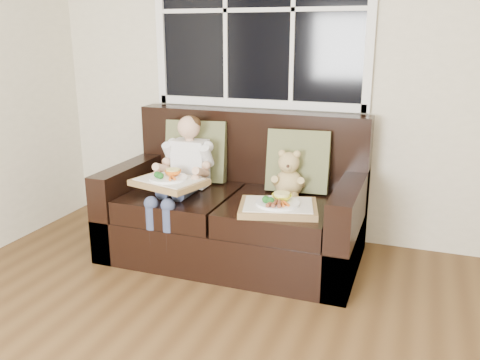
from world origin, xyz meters
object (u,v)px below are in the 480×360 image
at_px(tray_left, 169,181).
at_px(loveseat, 237,210).
at_px(tray_right, 278,206).
at_px(teddy_bear, 288,178).
at_px(child, 184,166).

bearing_deg(tray_left, loveseat, 56.28).
relative_size(tray_left, tray_right, 0.93).
bearing_deg(tray_right, teddy_bear, 78.59).
bearing_deg(tray_left, child, 100.25).
relative_size(loveseat, tray_right, 3.14).
relative_size(child, tray_right, 1.44).
height_order(child, tray_left, child).
distance_m(teddy_bear, tray_right, 0.31).
xyz_separation_m(tray_left, tray_right, (0.73, 0.02, -0.09)).
distance_m(child, teddy_bear, 0.71).
relative_size(loveseat, teddy_bear, 5.19).
xyz_separation_m(teddy_bear, tray_right, (0.02, -0.30, -0.10)).
relative_size(child, tray_left, 1.54).
bearing_deg(loveseat, teddy_bear, 0.88).
distance_m(loveseat, child, 0.47).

